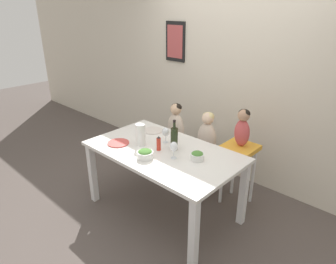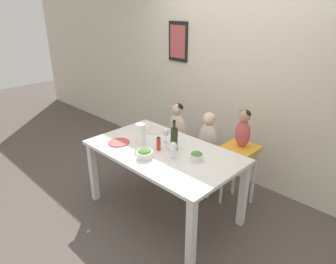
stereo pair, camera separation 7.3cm
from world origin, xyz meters
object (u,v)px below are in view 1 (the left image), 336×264
at_px(chair_far_center, 206,161).
at_px(salad_bowl_small, 197,156).
at_px(person_baby_right, 243,126).
at_px(paper_towel_roll, 141,134).
at_px(wine_bottle, 174,138).
at_px(chair_far_left, 175,149).
at_px(salad_bowl_large, 145,154).
at_px(chair_right_highchair, 239,159).
at_px(person_child_left, 176,124).
at_px(wine_glass_far, 166,132).
at_px(dinner_plate_front_left, 118,143).
at_px(dinner_plate_back_left, 153,130).
at_px(wine_glass_near, 174,147).
at_px(person_child_center, 207,135).

xyz_separation_m(chair_far_center, salad_bowl_small, (0.34, -0.63, 0.43)).
height_order(person_baby_right, paper_towel_roll, person_baby_right).
bearing_deg(paper_towel_roll, wine_bottle, 25.38).
distance_m(chair_far_left, wine_bottle, 0.94).
distance_m(chair_far_left, salad_bowl_large, 1.12).
height_order(chair_far_left, chair_right_highchair, chair_right_highchair).
height_order(person_child_left, person_baby_right, person_baby_right).
bearing_deg(wine_glass_far, salad_bowl_small, -9.93).
height_order(dinner_plate_front_left, dinner_plate_back_left, same).
distance_m(chair_far_center, person_baby_right, 0.74).
distance_m(paper_towel_roll, wine_glass_near, 0.47).
relative_size(salad_bowl_large, dinner_plate_back_left, 0.70).
bearing_deg(chair_far_left, person_baby_right, 0.07).
relative_size(wine_glass_far, salad_bowl_large, 1.07).
xyz_separation_m(chair_far_left, chair_right_highchair, (0.95, 0.00, 0.19)).
bearing_deg(salad_bowl_large, person_baby_right, 61.35).
bearing_deg(wine_glass_far, person_baby_right, 41.45).
bearing_deg(chair_right_highchair, wine_bottle, -125.84).
xyz_separation_m(salad_bowl_large, dinner_plate_back_left, (-0.43, 0.54, -0.04)).
xyz_separation_m(person_baby_right, dinner_plate_back_left, (-0.95, -0.41, -0.19)).
height_order(person_child_center, salad_bowl_small, person_child_center).
xyz_separation_m(wine_bottle, salad_bowl_large, (-0.08, -0.34, -0.08)).
distance_m(wine_bottle, wine_glass_near, 0.20).
relative_size(chair_right_highchair, dinner_plate_front_left, 3.14).
height_order(chair_right_highchair, dinner_plate_back_left, dinner_plate_back_left).
relative_size(person_child_center, salad_bowl_large, 3.45).
xyz_separation_m(chair_far_left, paper_towel_roll, (0.17, -0.77, 0.50)).
xyz_separation_m(person_child_left, salad_bowl_small, (0.83, -0.63, 0.08)).
distance_m(chair_far_center, wine_bottle, 0.79).
distance_m(chair_far_center, chair_right_highchair, 0.49).
distance_m(wine_glass_far, dinner_plate_back_left, 0.38).
bearing_deg(dinner_plate_back_left, salad_bowl_large, -51.15).
distance_m(chair_far_center, wine_glass_far, 0.76).
relative_size(person_child_center, dinner_plate_front_left, 2.40).
relative_size(wine_glass_far, dinner_plate_back_left, 0.74).
relative_size(person_child_left, wine_glass_near, 3.22).
relative_size(salad_bowl_small, dinner_plate_back_left, 0.57).
xyz_separation_m(person_baby_right, wine_glass_far, (-0.62, -0.54, -0.08)).
xyz_separation_m(chair_far_center, wine_glass_far, (-0.16, -0.54, 0.51)).
bearing_deg(wine_glass_far, wine_bottle, -19.26).
bearing_deg(person_baby_right, dinner_plate_front_left, -136.78).
height_order(chair_right_highchair, salad_bowl_large, salad_bowl_large).
xyz_separation_m(wine_bottle, salad_bowl_small, (0.32, -0.03, -0.08)).
distance_m(wine_glass_far, salad_bowl_small, 0.51).
relative_size(person_baby_right, wine_glass_far, 2.40).
xyz_separation_m(paper_towel_roll, salad_bowl_large, (0.26, -0.18, -0.07)).
distance_m(salad_bowl_large, dinner_plate_back_left, 0.69).
bearing_deg(wine_glass_near, paper_towel_roll, -178.97).
relative_size(chair_far_center, person_child_left, 0.81).
height_order(chair_right_highchair, person_child_center, person_child_center).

